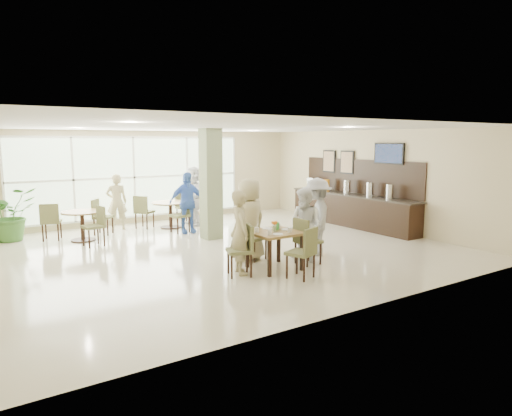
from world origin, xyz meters
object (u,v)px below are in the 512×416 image
teen_left (240,232)px  adult_standing (117,202)px  teen_far (249,220)px  adult_b (193,196)px  adult_a (187,203)px  potted_plant (10,214)px  round_table_right (170,208)px  teen_right (305,225)px  buffet_counter (352,207)px  teen_standing (317,217)px  main_table (274,236)px  round_table_left (82,219)px

teen_left → adult_standing: (-0.66, 5.64, -0.00)m
teen_far → adult_b: bearing=-113.0°
teen_far → adult_a: size_ratio=1.04×
adult_standing → potted_plant: bearing=13.5°
round_table_right → adult_standing: size_ratio=0.68×
teen_right → teen_left: bearing=-102.4°
buffet_counter → teen_right: 4.46m
round_table_right → adult_b: size_ratio=0.61×
teen_far → adult_standing: 5.07m
teen_left → teen_standing: bearing=-66.9°
teen_far → teen_standing: size_ratio=1.02×
main_table → teen_left: bearing=172.3°
round_table_left → buffet_counter: buffet_counter is taller
buffet_counter → adult_b: (-3.84, 2.70, 0.32)m
round_table_left → potted_plant: 1.80m
round_table_right → adult_b: bearing=4.2°
potted_plant → teen_left: (3.32, -5.63, 0.13)m
adult_standing → teen_far: bearing=118.4°
buffet_counter → potted_plant: bearing=159.7°
round_table_right → adult_standing: adult_standing is taller
teen_right → teen_standing: size_ratio=0.90×
teen_left → potted_plant: bearing=45.3°
buffet_counter → adult_a: size_ratio=2.82×
potted_plant → adult_a: bearing=-20.1°
main_table → round_table_right: bearing=90.0°
round_table_right → adult_standing: 1.50m
potted_plant → teen_far: 6.31m
round_table_right → teen_left: bearing=-98.0°
round_table_right → teen_right: teen_right is taller
round_table_right → teen_far: size_ratio=0.62×
teen_standing → adult_standing: bearing=-116.6°
adult_a → buffet_counter: bearing=-13.2°
teen_standing → adult_standing: (-2.81, 5.32, -0.06)m
teen_standing → round_table_right: bearing=-127.6°
main_table → teen_left: 0.73m
round_table_right → buffet_counter: 5.31m
adult_a → adult_b: 1.21m
potted_plant → teen_right: 7.45m
main_table → adult_a: (0.09, 4.21, 0.18)m
adult_a → teen_standing: bearing=-63.1°
teen_left → adult_standing: 5.67m
buffet_counter → adult_standing: bearing=151.8°
main_table → teen_right: (0.86, 0.11, 0.11)m
teen_far → teen_left: bearing=35.3°
buffet_counter → adult_b: 4.71m
potted_plant → teen_standing: bearing=-44.1°
round_table_left → teen_far: bearing=-57.5°
potted_plant → adult_standing: adult_standing is taller
potted_plant → teen_right: bearing=-48.9°
main_table → teen_right: teen_right is taller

